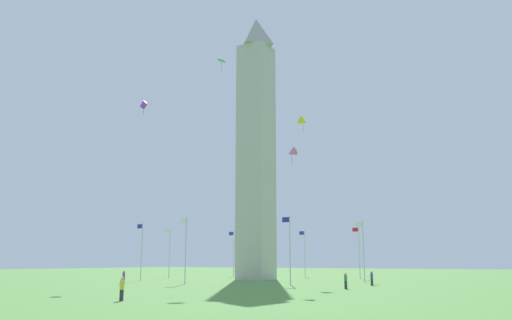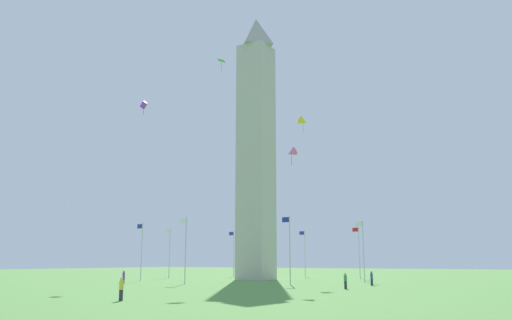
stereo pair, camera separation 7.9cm
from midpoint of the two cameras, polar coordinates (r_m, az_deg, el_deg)
The scene contains 18 objects.
ground_plane at distance 82.40m, azimuth -0.03°, elevation -12.97°, with size 260.00×260.00×0.00m, color #548C3D.
obelisk_monument at distance 84.46m, azimuth -0.03°, elevation 1.86°, with size 4.76×4.76×43.26m.
flagpole_n at distance 92.61m, azimuth -9.48°, elevation -9.76°, with size 1.12×0.14×8.41m.
flagpole_ne at distance 80.01m, azimuth -12.44°, elevation -9.48°, with size 1.12×0.14×8.41m.
flagpole_e at distance 68.07m, azimuth -7.76°, elevation -9.42°, with size 1.12×0.14×8.41m.
flagpole_se at distance 65.62m, azimuth 3.66°, elevation -9.44°, with size 1.12×0.14×8.41m.
flagpole_s at distance 74.91m, azimuth 11.60°, elevation -9.43°, with size 1.12×0.14×8.41m.
flagpole_sw at distance 88.23m, azimuth 11.15°, elevation -9.65°, with size 1.12×0.14×8.41m.
flagpole_w at distance 97.74m, azimuth 5.30°, elevation -9.91°, with size 1.12×0.14×8.41m.
flagpole_nw at distance 99.41m, azimuth -2.52°, elevation -9.97°, with size 1.12×0.14×8.41m.
person_green_shirt at distance 56.40m, azimuth 9.73°, elevation -12.90°, with size 0.32×0.32×1.66m.
person_blue_shirt at distance 64.77m, azimuth 12.51°, elevation -12.52°, with size 0.32×0.32×1.68m.
person_purple_shirt at distance 70.54m, azimuth -14.29°, elevation -12.29°, with size 0.32×0.32×1.69m.
person_yellow_shirt at distance 40.48m, azimuth -14.51°, elevation -13.49°, with size 0.32×0.32×1.71m.
kite_yellow_delta at distance 78.74m, azimuth 5.15°, elevation 4.22°, with size 1.76×1.46×2.61m.
kite_green_diamond at distance 78.91m, azimuth -3.83°, elevation 10.75°, with size 1.36×1.40×1.76m.
kite_purple_box at distance 75.94m, azimuth -12.20°, elevation 5.91°, with size 1.01×0.55×2.00m.
kite_pink_delta at distance 57.80m, azimuth 3.88°, elevation 0.82°, with size 1.60×1.59×2.05m.
Camera 1 is at (-42.42, 70.59, 2.87)m, focal length 36.60 mm.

